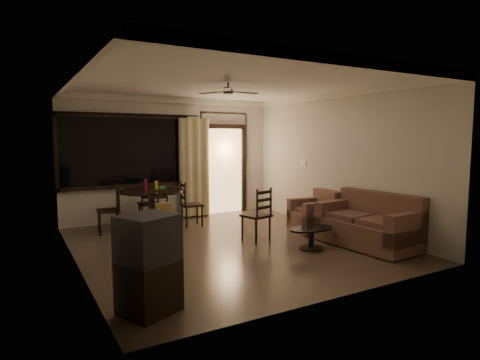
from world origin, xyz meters
TOP-DOWN VIEW (x-y plane):
  - ground at (0.00, 0.00)m, footprint 5.50×5.50m
  - room_shell at (0.59, 1.77)m, footprint 5.50×6.70m
  - dining_table at (-0.82, 1.79)m, footprint 1.30×1.30m
  - dining_chair_west at (-1.66, 1.88)m, footprint 0.46×0.46m
  - dining_chair_east at (0.01, 1.70)m, footprint 0.46×0.46m
  - dining_chair_south at (-0.92, 0.94)m, footprint 0.46×0.52m
  - dining_chair_north at (-0.74, 2.29)m, footprint 0.46×0.46m
  - tv_cabinet at (-2.05, -2.04)m, footprint 0.71×0.68m
  - sofa at (2.06, -1.32)m, footprint 1.00×1.74m
  - armchair at (1.99, 0.01)m, footprint 0.92×0.92m
  - coffee_table at (1.06, -0.97)m, footprint 0.83×0.50m
  - side_chair at (0.54, -0.06)m, footprint 0.53×0.53m

SIDE VIEW (x-z plane):
  - ground at x=0.00m, z-range 0.00..0.00m
  - coffee_table at x=1.06m, z-range 0.06..0.42m
  - dining_chair_west at x=-1.66m, z-range -0.19..0.76m
  - dining_chair_east at x=0.01m, z-range -0.19..0.76m
  - dining_chair_north at x=-0.74m, z-range -0.19..0.76m
  - side_chair at x=0.54m, z-range -0.20..0.78m
  - dining_chair_south at x=-0.92m, z-range -0.17..0.78m
  - armchair at x=1.99m, z-range -0.07..0.73m
  - sofa at x=2.06m, z-range -0.09..0.81m
  - tv_cabinet at x=-2.05m, z-range 0.00..1.06m
  - dining_table at x=-0.82m, z-range 0.12..1.16m
  - room_shell at x=0.59m, z-range -0.92..4.58m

